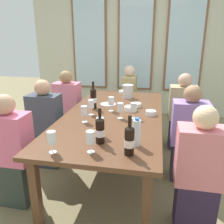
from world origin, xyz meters
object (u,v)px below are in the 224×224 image
object	(u,v)px
wine_bottle_0	(100,130)
seated_person_2	(46,126)
wine_glass_1	(100,124)
tasting_bowl_0	(136,105)
seated_person_3	(188,137)
tasting_bowl_3	(131,109)
wine_glass_5	(120,108)
seated_person_6	(129,99)
metal_pitcher	(128,91)
seated_person_4	(12,154)
dining_table	(113,119)
wine_glass_4	(91,104)
seated_person_0	(68,109)
seated_person_5	(198,174)
wine_bottle_1	(93,98)
wine_glass_2	(111,101)
wine_glass_3	(90,138)
tasting_bowl_1	(123,92)
wine_glass_0	(84,111)
wine_bottle_2	(129,140)
water_bottle	(137,133)
wine_glass_6	(133,108)
white_plate_0	(108,104)
wine_glass_7	(52,138)
tasting_bowl_2	(151,113)
seated_person_1	(182,114)

from	to	relation	value
wine_bottle_0	seated_person_2	size ratio (longest dim) A/B	0.27
wine_bottle_0	wine_glass_1	size ratio (longest dim) A/B	1.74
tasting_bowl_0	seated_person_3	world-z (taller)	seated_person_3
tasting_bowl_3	wine_glass_5	size ratio (longest dim) A/B	0.86
wine_bottle_0	seated_person_6	xyz separation A→B (m)	(-0.03, 2.27, -0.33)
metal_pitcher	seated_person_4	bearing A→B (deg)	-121.45
dining_table	wine_glass_4	world-z (taller)	wine_glass_4
tasting_bowl_0	dining_table	bearing A→B (deg)	-125.78
seated_person_0	seated_person_5	xyz separation A→B (m)	(1.69, -1.47, 0.00)
wine_bottle_1	wine_glass_2	world-z (taller)	wine_bottle_1
tasting_bowl_3	wine_glass_3	size ratio (longest dim) A/B	0.86
tasting_bowl_1	seated_person_4	world-z (taller)	seated_person_4
wine_glass_0	wine_glass_5	distance (m)	0.39
wine_bottle_2	seated_person_6	distance (m)	2.46
seated_person_3	wine_bottle_0	bearing A→B (deg)	-136.81
water_bottle	wine_glass_6	world-z (taller)	water_bottle
white_plate_0	wine_glass_7	distance (m)	1.37
wine_bottle_2	seated_person_4	distance (m)	1.20
metal_pitcher	wine_glass_3	xyz separation A→B (m)	(-0.07, -1.70, 0.03)
metal_pitcher	tasting_bowl_2	distance (m)	0.80
wine_bottle_1	seated_person_0	distance (m)	0.86
tasting_bowl_0	seated_person_5	distance (m)	1.26
wine_bottle_2	wine_glass_3	world-z (taller)	wine_bottle_2
wine_glass_2	seated_person_1	distance (m)	1.18
wine_glass_1	seated_person_2	world-z (taller)	seated_person_2
wine_bottle_2	seated_person_0	distance (m)	2.03
white_plate_0	seated_person_0	distance (m)	0.83
wine_glass_4	tasting_bowl_3	bearing A→B (deg)	28.86
wine_glass_1	wine_glass_3	size ratio (longest dim) A/B	1.00
wine_glass_3	wine_glass_5	world-z (taller)	same
metal_pitcher	seated_person_1	size ratio (longest dim) A/B	0.17
tasting_bowl_0	seated_person_3	bearing A→B (deg)	-28.45
white_plate_0	water_bottle	size ratio (longest dim) A/B	0.84
tasting_bowl_3	seated_person_5	world-z (taller)	seated_person_5
wine_glass_6	seated_person_3	xyz separation A→B (m)	(0.61, 0.10, -0.34)
wine_glass_0	seated_person_1	world-z (taller)	seated_person_1
dining_table	seated_person_1	size ratio (longest dim) A/B	2.06
wine_bottle_0	seated_person_0	bearing A→B (deg)	120.52
seated_person_2	seated_person_6	bearing A→B (deg)	60.77
dining_table	wine_glass_0	distance (m)	0.45
white_plate_0	tasting_bowl_1	world-z (taller)	tasting_bowl_1
tasting_bowl_3	wine_glass_0	bearing A→B (deg)	-131.94
tasting_bowl_2	seated_person_3	world-z (taller)	seated_person_3
wine_bottle_1	seated_person_1	distance (m)	1.34
wine_glass_1	seated_person_6	world-z (taller)	seated_person_6
seated_person_3	tasting_bowl_2	bearing A→B (deg)	174.05
wine_glass_6	seated_person_6	xyz separation A→B (m)	(-0.24, 1.60, -0.34)
white_plate_0	seated_person_5	xyz separation A→B (m)	(0.98, -1.11, -0.22)
seated_person_3	seated_person_4	xyz separation A→B (m)	(-1.69, -0.73, 0.00)
seated_person_3	wine_glass_1	bearing A→B (deg)	-143.60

